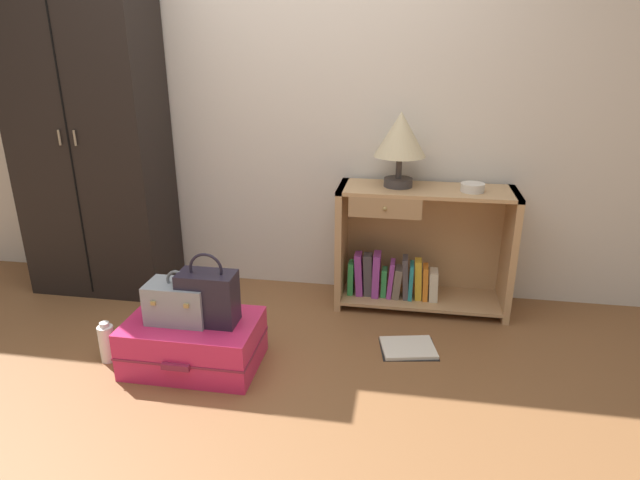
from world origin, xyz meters
The scene contains 11 objects.
ground_plane centered at (0.00, 0.00, 0.00)m, with size 9.00×9.00×0.00m, color brown.
back_wall centered at (0.00, 1.50, 1.30)m, with size 6.40×0.10×2.60m, color silver.
wardrobe centered at (-1.22, 1.20, 1.05)m, with size 0.89×0.47×2.11m.
bookshelf centered at (0.84, 1.26, 0.36)m, with size 1.05×0.37×0.77m.
table_lamp centered at (0.71, 1.26, 1.06)m, with size 0.31×0.31×0.44m.
bowl centered at (1.14, 1.22, 0.79)m, with size 0.14×0.14×0.05m, color silver.
suitcase_large centered at (-0.27, 0.36, 0.13)m, with size 0.67×0.46×0.26m.
train_case centered at (-0.33, 0.36, 0.36)m, with size 0.31×0.20×0.27m.
handbag centered at (-0.17, 0.36, 0.40)m, with size 0.28×0.15×0.37m.
bottle centered at (-0.74, 0.33, 0.10)m, with size 0.08×0.08×0.22m.
open_book_on_floor centered at (0.82, 0.70, 0.01)m, with size 0.34×0.29×0.02m.
Camera 1 is at (0.78, -1.92, 1.59)m, focal length 30.37 mm.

